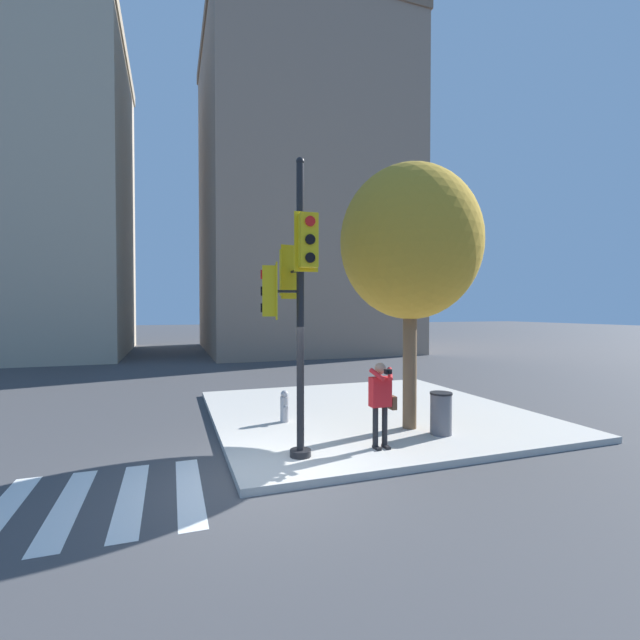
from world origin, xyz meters
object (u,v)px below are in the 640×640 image
object	(u,v)px
fire_hydrant	(285,406)
street_tree	(410,243)
trash_bin	(441,413)
traffic_signal_pole	(293,288)
person_photographer	(381,397)

from	to	relation	value
fire_hydrant	street_tree	bearing A→B (deg)	-29.79
street_tree	trash_bin	xyz separation A→B (m)	(0.38, -0.65, -3.72)
fire_hydrant	trash_bin	bearing A→B (deg)	-35.73
traffic_signal_pole	street_tree	xyz separation A→B (m)	(3.01, 0.96, 1.11)
person_photographer	fire_hydrant	distance (m)	2.86
person_photographer	fire_hydrant	bearing A→B (deg)	117.16
fire_hydrant	traffic_signal_pole	bearing A→B (deg)	-101.07
traffic_signal_pole	trash_bin	xyz separation A→B (m)	(3.39, 0.31, -2.61)
street_tree	fire_hydrant	xyz separation A→B (m)	(-2.53, 1.45, -3.80)
traffic_signal_pole	trash_bin	size ratio (longest dim) A/B	6.01
street_tree	traffic_signal_pole	bearing A→B (deg)	-162.26
traffic_signal_pole	street_tree	size ratio (longest dim) A/B	0.91
person_photographer	street_tree	world-z (taller)	street_tree
person_photographer	street_tree	distance (m)	3.58
person_photographer	trash_bin	distance (m)	1.77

